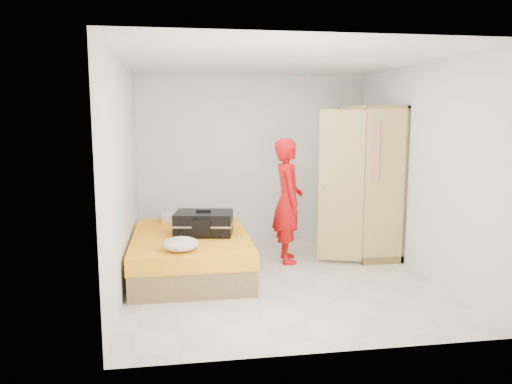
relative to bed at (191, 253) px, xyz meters
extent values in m
plane|color=beige|center=(1.05, -0.35, -0.25)|extent=(4.00, 4.00, 0.00)
plane|color=white|center=(1.05, -0.35, 2.35)|extent=(4.00, 4.00, 0.00)
cube|color=white|center=(1.05, 1.65, 1.05)|extent=(3.60, 0.02, 2.60)
cube|color=white|center=(1.05, -2.35, 1.05)|extent=(3.60, 0.02, 2.60)
cube|color=white|center=(-0.75, -0.35, 1.05)|extent=(0.02, 4.00, 2.60)
cube|color=white|center=(2.85, -0.35, 1.05)|extent=(0.02, 4.00, 2.60)
cube|color=olive|center=(0.00, 0.00, -0.10)|extent=(1.40, 2.00, 0.30)
cube|color=#FCAC1A|center=(0.00, 0.00, 0.15)|extent=(1.42, 2.02, 0.20)
cube|color=tan|center=(2.82, 0.55, 0.80)|extent=(0.04, 1.20, 2.10)
cube|color=tan|center=(2.55, -0.03, 0.80)|extent=(0.58, 0.04, 2.10)
cube|color=tan|center=(2.55, 1.13, 0.80)|extent=(0.58, 0.04, 2.10)
cube|color=tan|center=(2.55, 0.55, 1.83)|extent=(0.58, 1.20, 0.04)
cube|color=tan|center=(2.55, 0.55, -0.20)|extent=(0.58, 1.20, 0.10)
cube|color=tan|center=(2.28, 0.85, 0.80)|extent=(0.04, 0.59, 2.00)
cube|color=tan|center=(1.98, 0.08, 0.80)|extent=(0.57, 0.22, 2.00)
cylinder|color=#B2B2B7|center=(2.55, 0.55, 1.67)|extent=(0.02, 1.10, 0.02)
imported|color=red|center=(1.32, 0.33, 0.58)|extent=(0.43, 0.63, 1.67)
cube|color=black|center=(0.17, -0.01, 0.39)|extent=(0.78, 0.62, 0.28)
cube|color=black|center=(0.17, -0.01, 0.55)|extent=(0.19, 0.08, 0.03)
ellipsoid|color=silver|center=(-0.12, -0.76, 0.32)|extent=(0.40, 0.40, 0.15)
cube|color=silver|center=(-0.10, 0.85, 0.30)|extent=(0.58, 0.34, 0.10)
camera|label=1|loc=(-0.15, -6.14, 1.72)|focal=35.00mm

